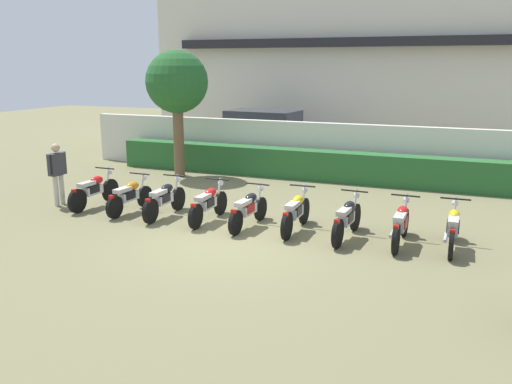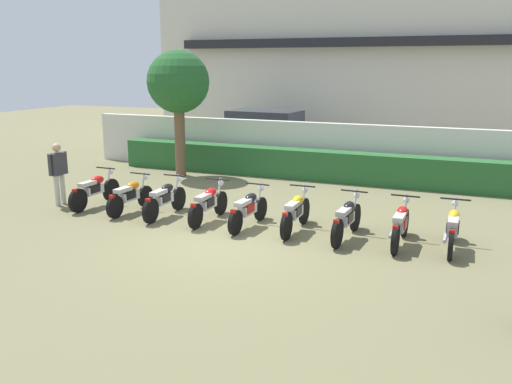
{
  "view_description": "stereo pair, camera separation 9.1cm",
  "coord_description": "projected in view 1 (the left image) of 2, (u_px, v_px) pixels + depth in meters",
  "views": [
    {
      "loc": [
        4.71,
        -9.91,
        3.66
      ],
      "look_at": [
        0.0,
        1.58,
        0.75
      ],
      "focal_mm": 38.37,
      "sensor_mm": 36.0,
      "label": 1
    },
    {
      "loc": [
        4.8,
        -9.87,
        3.66
      ],
      "look_at": [
        0.0,
        1.58,
        0.75
      ],
      "focal_mm": 38.37,
      "sensor_mm": 36.0,
      "label": 2
    }
  ],
  "objects": [
    {
      "name": "ground",
      "position": [
        228.0,
        242.0,
        11.5
      ],
      "size": [
        60.0,
        60.0,
        0.0
      ],
      "primitive_type": "plane",
      "color": "olive"
    },
    {
      "name": "building",
      "position": [
        374.0,
        50.0,
        24.58
      ],
      "size": [
        18.79,
        6.5,
        8.49
      ],
      "color": "beige",
      "rests_on": "ground"
    },
    {
      "name": "compound_wall",
      "position": [
        324.0,
        150.0,
        18.12
      ],
      "size": [
        17.85,
        0.3,
        1.78
      ],
      "primitive_type": "cube",
      "color": "silver",
      "rests_on": "ground"
    },
    {
      "name": "hedge_row",
      "position": [
        318.0,
        165.0,
        17.58
      ],
      "size": [
        14.28,
        0.7,
        0.96
      ],
      "primitive_type": "cube",
      "color": "#28602D",
      "rests_on": "ground"
    },
    {
      "name": "parked_car",
      "position": [
        267.0,
        135.0,
        21.51
      ],
      "size": [
        4.62,
        2.34,
        1.89
      ],
      "rotation": [
        0.0,
        0.0,
        -0.07
      ],
      "color": "silver",
      "rests_on": "ground"
    },
    {
      "name": "tree_near_inspector",
      "position": [
        177.0,
        84.0,
        17.69
      ],
      "size": [
        2.03,
        2.03,
        4.11
      ],
      "color": "brown",
      "rests_on": "ground"
    },
    {
      "name": "motorcycle_in_row_0",
      "position": [
        94.0,
        190.0,
        14.25
      ],
      "size": [
        0.6,
        1.93,
        0.97
      ],
      "rotation": [
        0.0,
        0.0,
        1.55
      ],
      "color": "black",
      "rests_on": "ground"
    },
    {
      "name": "motorcycle_in_row_1",
      "position": [
        130.0,
        196.0,
        13.71
      ],
      "size": [
        0.6,
        1.79,
        0.94
      ],
      "rotation": [
        0.0,
        0.0,
        1.53
      ],
      "color": "black",
      "rests_on": "ground"
    },
    {
      "name": "motorcycle_in_row_2",
      "position": [
        164.0,
        199.0,
        13.34
      ],
      "size": [
        0.6,
        1.91,
        0.96
      ],
      "rotation": [
        0.0,
        0.0,
        1.59
      ],
      "color": "black",
      "rests_on": "ground"
    },
    {
      "name": "motorcycle_in_row_3",
      "position": [
        208.0,
        203.0,
        12.93
      ],
      "size": [
        0.6,
        1.91,
        0.95
      ],
      "rotation": [
        0.0,
        0.0,
        1.58
      ],
      "color": "black",
      "rests_on": "ground"
    },
    {
      "name": "motorcycle_in_row_4",
      "position": [
        248.0,
        209.0,
        12.47
      ],
      "size": [
        0.6,
        1.87,
        0.94
      ],
      "rotation": [
        0.0,
        0.0,
        1.52
      ],
      "color": "black",
      "rests_on": "ground"
    },
    {
      "name": "motorcycle_in_row_5",
      "position": [
        296.0,
        212.0,
        12.16
      ],
      "size": [
        0.6,
        1.93,
        0.96
      ],
      "rotation": [
        0.0,
        0.0,
        1.59
      ],
      "color": "black",
      "rests_on": "ground"
    },
    {
      "name": "motorcycle_in_row_6",
      "position": [
        347.0,
        218.0,
        11.65
      ],
      "size": [
        0.6,
        1.96,
        0.96
      ],
      "rotation": [
        0.0,
        0.0,
        1.52
      ],
      "color": "black",
      "rests_on": "ground"
    },
    {
      "name": "motorcycle_in_row_7",
      "position": [
        401.0,
        224.0,
        11.26
      ],
      "size": [
        0.6,
        1.89,
        0.96
      ],
      "rotation": [
        0.0,
        0.0,
        1.57
      ],
      "color": "black",
      "rests_on": "ground"
    },
    {
      "name": "motorcycle_in_row_8",
      "position": [
        453.0,
        228.0,
        10.97
      ],
      "size": [
        0.6,
        1.87,
        0.96
      ],
      "rotation": [
        0.0,
        0.0,
        1.59
      ],
      "color": "black",
      "rests_on": "ground"
    },
    {
      "name": "inspector_person",
      "position": [
        57.0,
        169.0,
        14.32
      ],
      "size": [
        0.22,
        0.67,
        1.65
      ],
      "color": "beige",
      "rests_on": "ground"
    }
  ]
}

